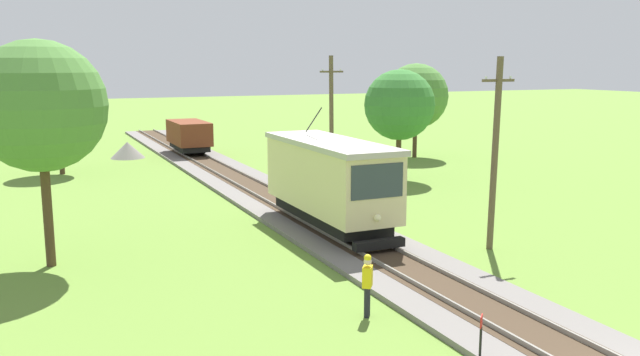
{
  "coord_description": "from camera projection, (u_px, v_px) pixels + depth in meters",
  "views": [
    {
      "loc": [
        -11.33,
        -7.83,
        6.89
      ],
      "look_at": [
        0.31,
        17.77,
        1.97
      ],
      "focal_mm": 36.65,
      "sensor_mm": 36.0,
      "label": 1
    }
  ],
  "objects": [
    {
      "name": "tree_right_near",
      "position": [
        40.0,
        106.0,
        21.65
      ],
      "size": [
        4.41,
        4.41,
        7.72
      ],
      "color": "#4C3823",
      "rests_on": "ground"
    },
    {
      "name": "tree_left_far",
      "position": [
        416.0,
        96.0,
        48.07
      ],
      "size": [
        4.76,
        4.76,
        6.95
      ],
      "color": "#4C3823",
      "rests_on": "ground"
    },
    {
      "name": "freight_car",
      "position": [
        189.0,
        135.0,
        49.42
      ],
      "size": [
        2.4,
        5.2,
        2.31
      ],
      "color": "brown",
      "rests_on": "rail_right"
    },
    {
      "name": "red_tram",
      "position": [
        330.0,
        179.0,
        26.93
      ],
      "size": [
        2.6,
        8.54,
        4.79
      ],
      "color": "beige",
      "rests_on": "rail_right"
    },
    {
      "name": "tree_right_far",
      "position": [
        400.0,
        105.0,
        38.68
      ],
      "size": [
        4.19,
        4.19,
        6.6
      ],
      "color": "#4C3823",
      "rests_on": "ground"
    },
    {
      "name": "utility_pole_mid",
      "position": [
        331.0,
        120.0,
        36.55
      ],
      "size": [
        1.4,
        0.4,
        7.36
      ],
      "color": "brown",
      "rests_on": "ground"
    },
    {
      "name": "utility_pole_near_tram",
      "position": [
        495.0,
        153.0,
        24.0
      ],
      "size": [
        1.4,
        0.37,
        7.17
      ],
      "color": "brown",
      "rests_on": "ground"
    },
    {
      "name": "trackside_signal_marker",
      "position": [
        481.0,
        336.0,
        15.12
      ],
      "size": [
        0.21,
        0.21,
        1.18
      ],
      "color": "black",
      "rests_on": "ground"
    },
    {
      "name": "tree_left_near",
      "position": [
        58.0,
        110.0,
        40.71
      ],
      "size": [
        3.77,
        3.77,
        5.94
      ],
      "color": "#4C3823",
      "rests_on": "ground"
    },
    {
      "name": "gravel_pile",
      "position": [
        127.0,
        150.0,
        48.39
      ],
      "size": [
        2.5,
        2.5,
        1.21
      ],
      "primitive_type": "cone",
      "color": "gray",
      "rests_on": "ground"
    },
    {
      "name": "track_worker",
      "position": [
        367.0,
        282.0,
        17.9
      ],
      "size": [
        0.42,
        0.45,
        1.78
      ],
      "rotation": [
        0.0,
        0.0,
        2.48
      ],
      "color": "black",
      "rests_on": "ground"
    }
  ]
}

